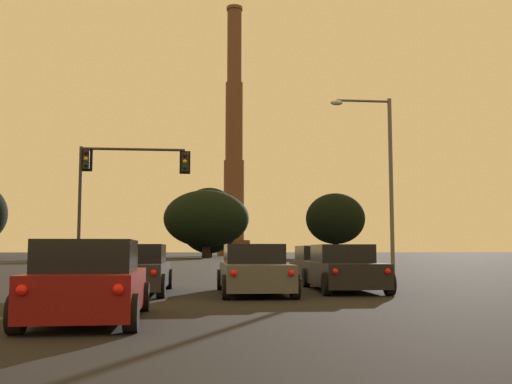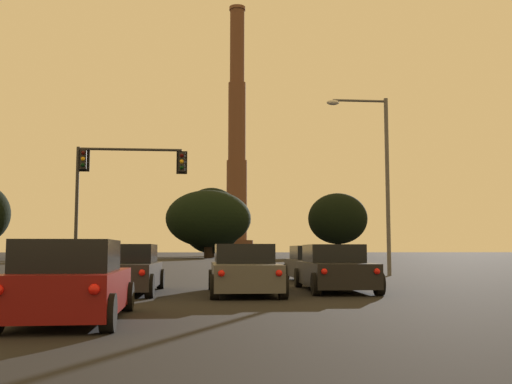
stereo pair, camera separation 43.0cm
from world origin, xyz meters
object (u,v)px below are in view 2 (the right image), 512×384
(sedan_left_lane_second, at_px, (126,270))
(sedan_center_lane_second, at_px, (244,271))
(smokestack, at_px, (237,156))
(sedan_right_lane_second, at_px, (334,269))
(street_lamp, at_px, (378,166))
(hatchback_left_lane_third, at_px, (71,284))
(sedan_right_lane_front, at_px, (314,265))
(traffic_light_overhead_left, at_px, (113,177))

(sedan_left_lane_second, bearing_deg, sedan_center_lane_second, -10.31)
(smokestack, bearing_deg, sedan_right_lane_second, -91.99)
(smokestack, bearing_deg, street_lamp, -89.52)
(hatchback_left_lane_third, relative_size, street_lamp, 0.47)
(sedan_right_lane_front, bearing_deg, street_lamp, 49.49)
(sedan_right_lane_front, distance_m, hatchback_left_lane_third, 14.65)
(sedan_right_lane_second, distance_m, street_lamp, 12.38)
(sedan_right_lane_second, height_order, smokestack, smokestack)
(sedan_left_lane_second, xyz_separation_m, smokestack, (10.13, 110.27, 20.88))
(sedan_center_lane_second, height_order, street_lamp, street_lamp)
(sedan_left_lane_second, bearing_deg, sedan_right_lane_second, 3.62)
(hatchback_left_lane_third, xyz_separation_m, smokestack, (10.25, 117.28, 20.88))
(sedan_center_lane_second, bearing_deg, sedan_left_lane_second, 169.35)
(hatchback_left_lane_third, bearing_deg, sedan_center_lane_second, 59.42)
(hatchback_left_lane_third, xyz_separation_m, traffic_light_overhead_left, (-2.30, 21.04, 4.46))
(sedan_left_lane_second, relative_size, smokestack, 0.09)
(smokestack, bearing_deg, hatchback_left_lane_third, -94.99)
(sedan_right_lane_second, xyz_separation_m, smokestack, (3.83, 109.94, 20.88))
(sedan_right_lane_front, xyz_separation_m, sedan_center_lane_second, (-3.33, -6.59, 0.00))
(sedan_right_lane_front, bearing_deg, sedan_center_lane_second, -116.41)
(traffic_light_overhead_left, height_order, street_lamp, street_lamp)
(sedan_left_lane_second, xyz_separation_m, traffic_light_overhead_left, (-2.42, 14.03, 4.46))
(hatchback_left_lane_third, height_order, sedan_right_lane_second, hatchback_left_lane_third)
(sedan_left_lane_second, relative_size, sedan_right_lane_second, 0.99)
(hatchback_left_lane_third, xyz_separation_m, street_lamp, (11.08, 17.79, 4.74))
(sedan_left_lane_second, distance_m, hatchback_left_lane_third, 7.02)
(street_lamp, bearing_deg, hatchback_left_lane_third, -121.92)
(sedan_left_lane_second, height_order, sedan_center_lane_second, same)
(sedan_center_lane_second, bearing_deg, street_lamp, 56.95)
(sedan_left_lane_second, bearing_deg, smokestack, 85.42)
(hatchback_left_lane_third, height_order, street_lamp, street_lamp)
(sedan_left_lane_second, xyz_separation_m, hatchback_left_lane_third, (-0.12, -7.02, -0.00))
(sedan_left_lane_second, height_order, hatchback_left_lane_third, hatchback_left_lane_third)
(street_lamp, xyz_separation_m, smokestack, (-0.83, 99.49, 16.15))
(sedan_right_lane_second, relative_size, street_lamp, 0.54)
(sedan_right_lane_front, height_order, hatchback_left_lane_third, hatchback_left_lane_third)
(hatchback_left_lane_third, bearing_deg, sedan_right_lane_second, 47.41)
(sedan_center_lane_second, relative_size, traffic_light_overhead_left, 0.70)
(sedan_left_lane_second, distance_m, smokestack, 112.68)
(hatchback_left_lane_third, bearing_deg, street_lamp, 56.67)
(traffic_light_overhead_left, relative_size, street_lamp, 0.76)
(sedan_left_lane_second, bearing_deg, hatchback_left_lane_third, -90.27)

